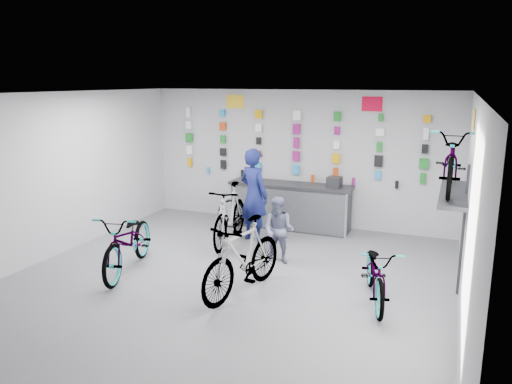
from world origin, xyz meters
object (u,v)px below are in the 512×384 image
at_px(bike_right, 376,273).
at_px(clerk, 254,195).
at_px(customer, 279,230).
at_px(counter, 290,207).
at_px(bike_left, 129,241).
at_px(bike_center, 243,257).
at_px(bike_service, 230,215).

relative_size(bike_right, clerk, 0.91).
relative_size(bike_right, customer, 1.43).
xyz_separation_m(counter, customer, (0.49, -2.13, 0.12)).
bearing_deg(bike_left, bike_center, -18.02).
xyz_separation_m(bike_left, bike_service, (0.97, 1.99, 0.06)).
bearing_deg(customer, bike_right, -24.93).
height_order(counter, bike_service, bike_service).
height_order(bike_left, bike_service, bike_service).
bearing_deg(bike_right, customer, 136.36).
height_order(clerk, customer, clerk).
relative_size(counter, bike_left, 1.31).
xyz_separation_m(counter, bike_left, (-1.72, -3.48, 0.05)).
height_order(counter, bike_left, bike_left).
distance_m(clerk, customer, 1.41).
distance_m(bike_service, customer, 1.41).
height_order(bike_left, bike_center, bike_center).
distance_m(bike_right, clerk, 3.45).
height_order(bike_service, customer, customer).
bearing_deg(bike_right, bike_left, 169.36).
distance_m(counter, bike_left, 3.88).
relative_size(bike_center, customer, 1.61).
bearing_deg(bike_service, counter, 55.53).
bearing_deg(customer, bike_center, -89.61).
xyz_separation_m(bike_left, bike_center, (2.15, -0.10, 0.04)).
bearing_deg(bike_center, bike_left, -170.14).
bearing_deg(bike_left, clerk, 45.72).
distance_m(bike_center, bike_right, 1.98).
bearing_deg(bike_center, bike_right, 26.11).
xyz_separation_m(counter, bike_right, (2.35, -3.12, -0.03)).
bearing_deg(bike_left, bike_service, 48.78).
relative_size(bike_service, clerk, 1.06).
xyz_separation_m(bike_right, customer, (-1.86, 0.99, 0.15)).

